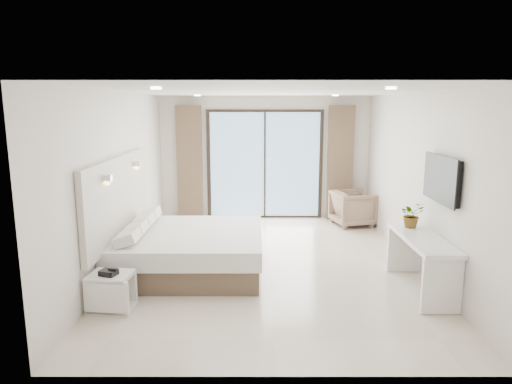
{
  "coord_description": "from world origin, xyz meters",
  "views": [
    {
      "loc": [
        -0.19,
        -6.96,
        2.49
      ],
      "look_at": [
        -0.19,
        0.4,
        1.09
      ],
      "focal_mm": 32.0,
      "sensor_mm": 36.0,
      "label": 1
    }
  ],
  "objects_px": {
    "console_desk": "(421,251)",
    "armchair": "(353,207)",
    "nightstand": "(111,292)",
    "bed": "(189,250)"
  },
  "relations": [
    {
      "from": "console_desk",
      "to": "bed",
      "type": "bearing_deg",
      "value": 166.28
    },
    {
      "from": "nightstand",
      "to": "console_desk",
      "type": "bearing_deg",
      "value": 14.37
    },
    {
      "from": "armchair",
      "to": "bed",
      "type": "bearing_deg",
      "value": 118.07
    },
    {
      "from": "nightstand",
      "to": "armchair",
      "type": "relative_size",
      "value": 0.68
    },
    {
      "from": "nightstand",
      "to": "console_desk",
      "type": "height_order",
      "value": "console_desk"
    },
    {
      "from": "armchair",
      "to": "nightstand",
      "type": "bearing_deg",
      "value": 123.63
    },
    {
      "from": "nightstand",
      "to": "console_desk",
      "type": "distance_m",
      "value": 4.08
    },
    {
      "from": "console_desk",
      "to": "armchair",
      "type": "xyz_separation_m",
      "value": [
        -0.19,
        3.47,
        -0.16
      ]
    },
    {
      "from": "bed",
      "to": "console_desk",
      "type": "xyz_separation_m",
      "value": [
        3.26,
        -0.8,
        0.24
      ]
    },
    {
      "from": "bed",
      "to": "nightstand",
      "type": "bearing_deg",
      "value": -118.9
    }
  ]
}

